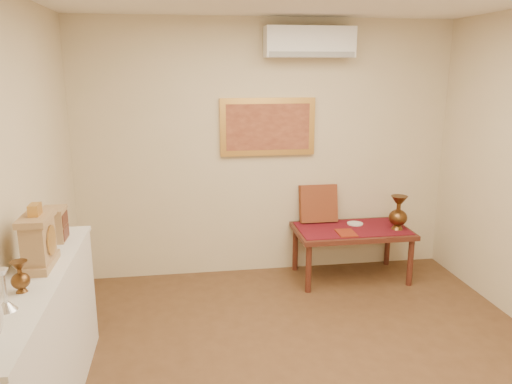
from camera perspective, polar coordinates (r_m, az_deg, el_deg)
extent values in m
cube|color=beige|center=(5.32, 1.28, 4.81)|extent=(4.00, 0.02, 2.70)
cube|color=maroon|center=(5.37, 10.91, -4.09)|extent=(1.14, 0.59, 0.01)
cylinder|color=silver|center=(5.51, 11.26, -3.56)|extent=(0.17, 0.17, 0.01)
cube|color=maroon|center=(5.18, 10.27, -4.63)|extent=(0.19, 0.25, 0.01)
cube|color=#5C1212|center=(5.48, 7.13, -1.31)|extent=(0.41, 0.18, 0.42)
cube|color=white|center=(3.51, -23.53, -16.65)|extent=(0.35, 2.00, 0.95)
cube|color=white|center=(3.30, -24.36, -9.26)|extent=(0.37, 2.02, 0.03)
cube|color=tan|center=(3.45, -23.38, -7.46)|extent=(0.16, 0.36, 0.05)
cube|color=tan|center=(3.40, -23.63, -5.10)|extent=(0.14, 0.30, 0.25)
cylinder|color=beige|center=(3.38, -22.39, -5.08)|extent=(0.01, 0.17, 0.17)
cylinder|color=gold|center=(3.38, -22.31, -5.08)|extent=(0.01, 0.19, 0.19)
cube|color=tan|center=(3.36, -23.87, -2.76)|extent=(0.17, 0.34, 0.04)
cube|color=gold|center=(3.34, -23.96, -1.85)|extent=(0.06, 0.11, 0.07)
cube|color=tan|center=(3.89, -22.04, -3.63)|extent=(0.15, 0.20, 0.22)
cube|color=#512318|center=(3.88, -20.86, -4.31)|extent=(0.01, 0.17, 0.09)
cube|color=#512318|center=(3.86, -20.99, -2.90)|extent=(0.01, 0.17, 0.09)
cube|color=tan|center=(3.85, -22.20, -1.90)|extent=(0.16, 0.21, 0.02)
cube|color=#512318|center=(5.38, 10.90, -4.39)|extent=(1.20, 0.70, 0.05)
cylinder|color=#512318|center=(5.07, 6.02, -8.71)|extent=(0.06, 0.06, 0.50)
cylinder|color=#512318|center=(5.43, 17.22, -7.71)|extent=(0.06, 0.06, 0.50)
cylinder|color=#512318|center=(5.59, 4.51, -6.46)|extent=(0.06, 0.06, 0.50)
cylinder|color=#512318|center=(5.92, 14.80, -5.72)|extent=(0.06, 0.06, 0.50)
cube|color=gold|center=(5.26, 1.34, 7.45)|extent=(1.00, 0.05, 0.60)
cube|color=#A65839|center=(5.24, 1.39, 7.42)|extent=(0.88, 0.01, 0.48)
cube|color=white|center=(5.22, 6.13, 16.67)|extent=(0.90, 0.24, 0.30)
cube|color=gray|center=(5.10, 6.45, 15.38)|extent=(0.86, 0.02, 0.05)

